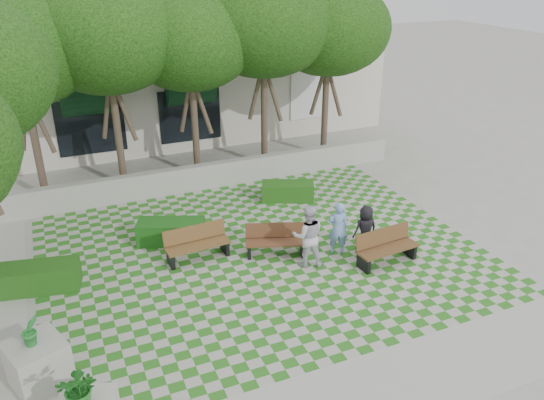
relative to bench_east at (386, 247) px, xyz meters
name	(u,v)px	position (x,y,z in m)	size (l,w,h in m)	color
ground	(277,272)	(-2.96, 0.70, -0.45)	(90.00, 90.00, 0.00)	gray
lawn	(263,254)	(-2.96, 1.70, -0.45)	(12.00, 12.00, 0.00)	#2B721E
sidewalk_south	(374,393)	(-2.96, -4.00, -0.45)	(16.00, 2.00, 0.01)	#9E9B93
retaining_wall	(208,176)	(-2.96, 6.90, 0.00)	(15.00, 0.36, 0.90)	#9E9B93
bench_east	(386,247)	(0.00, 0.00, 0.00)	(1.84, 0.74, 0.94)	#52361C
bench_mid	(276,241)	(-2.62, 1.59, -0.03)	(1.78, 1.11, 0.89)	#51301B
bench_west	(197,244)	(-4.71, 2.24, 0.00)	(1.81, 0.70, 0.94)	brown
hedge_midright	(288,191)	(-0.76, 4.78, -0.14)	(1.78, 0.71, 0.62)	#1D4E14
hedge_midleft	(171,232)	(-5.16, 3.43, -0.12)	(1.93, 0.77, 0.68)	#144A13
hedge_west	(39,277)	(-8.81, 2.37, -0.11)	(1.95, 0.78, 0.68)	#1A4813
planter_back	(38,362)	(-8.89, -1.18, 0.10)	(1.29, 1.29, 1.66)	#9E9B93
person_blue	(338,228)	(-0.99, 0.96, 0.34)	(0.58, 0.38, 1.58)	#789DDB
person_dark	(365,229)	(-0.23, 0.72, 0.25)	(0.69, 0.45, 1.42)	black
person_white	(308,236)	(-2.04, 0.73, 0.44)	(0.87, 0.67, 1.78)	silver
tree_row	(145,46)	(-4.82, 6.65, 4.72)	(17.70, 13.40, 7.41)	#47382B
building	(176,75)	(-2.03, 14.78, 2.06)	(18.00, 8.92, 5.15)	beige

